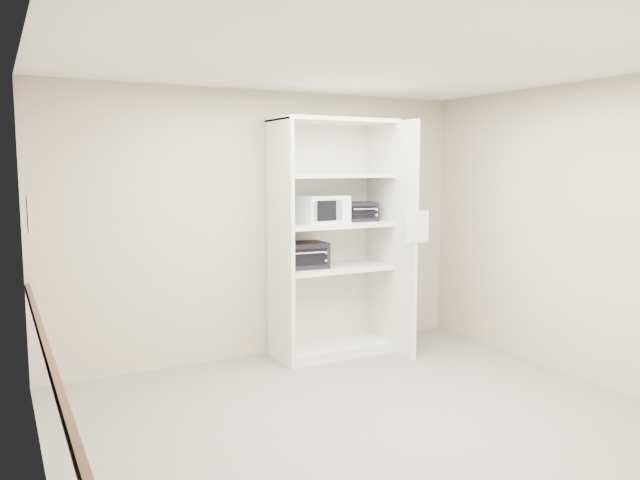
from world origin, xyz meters
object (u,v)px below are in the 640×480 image
shelving_unit (336,246)px  toaster_oven_upper (359,212)px  toaster_oven_lower (302,255)px  microwave (323,209)px

shelving_unit → toaster_oven_upper: size_ratio=6.98×
shelving_unit → toaster_oven_lower: 0.38m
shelving_unit → microwave: 0.41m
shelving_unit → microwave: (-0.15, 0.02, 0.38)m
toaster_oven_upper → microwave: bearing=-170.5°
shelving_unit → toaster_oven_upper: bearing=7.8°
shelving_unit → toaster_oven_lower: bearing=173.2°
shelving_unit → microwave: bearing=173.9°
shelving_unit → toaster_oven_lower: shelving_unit is taller
shelving_unit → toaster_oven_upper: 0.45m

